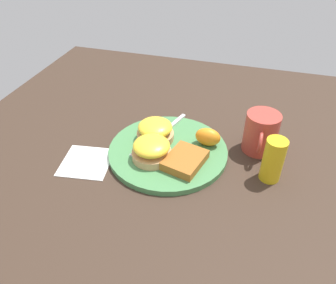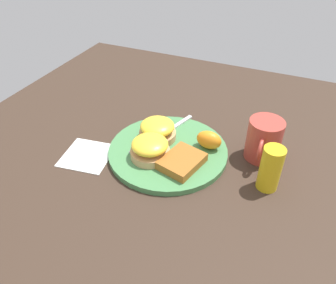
{
  "view_description": "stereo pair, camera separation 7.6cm",
  "coord_description": "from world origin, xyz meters",
  "px_view_note": "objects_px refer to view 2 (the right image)",
  "views": [
    {
      "loc": [
        0.58,
        0.17,
        0.49
      ],
      "look_at": [
        0.0,
        0.0,
        0.03
      ],
      "focal_mm": 35.0,
      "sensor_mm": 36.0,
      "label": 1
    },
    {
      "loc": [
        0.55,
        0.24,
        0.49
      ],
      "look_at": [
        0.0,
        0.0,
        0.03
      ],
      "focal_mm": 35.0,
      "sensor_mm": 36.0,
      "label": 2
    }
  ],
  "objects_px": {
    "sandwich_benedict_right": "(150,148)",
    "fork": "(160,137)",
    "condiment_bottle": "(270,169)",
    "hashbrown_patty": "(182,161)",
    "sandwich_benedict_left": "(157,130)",
    "cup": "(264,140)",
    "orange_wedge": "(209,140)"
  },
  "relations": [
    {
      "from": "sandwich_benedict_right",
      "to": "orange_wedge",
      "type": "xyz_separation_m",
      "value": [
        -0.08,
        0.11,
        -0.0
      ]
    },
    {
      "from": "sandwich_benedict_left",
      "to": "fork",
      "type": "height_order",
      "value": "sandwich_benedict_left"
    },
    {
      "from": "hashbrown_patty",
      "to": "cup",
      "type": "height_order",
      "value": "cup"
    },
    {
      "from": "sandwich_benedict_left",
      "to": "hashbrown_patty",
      "type": "distance_m",
      "value": 0.12
    },
    {
      "from": "hashbrown_patty",
      "to": "condiment_bottle",
      "type": "xyz_separation_m",
      "value": [
        -0.02,
        0.18,
        0.03
      ]
    },
    {
      "from": "sandwich_benedict_left",
      "to": "cup",
      "type": "bearing_deg",
      "value": 100.75
    },
    {
      "from": "sandwich_benedict_left",
      "to": "orange_wedge",
      "type": "relative_size",
      "value": 1.5
    },
    {
      "from": "sandwich_benedict_right",
      "to": "orange_wedge",
      "type": "relative_size",
      "value": 1.5
    },
    {
      "from": "orange_wedge",
      "to": "sandwich_benedict_left",
      "type": "bearing_deg",
      "value": -83.95
    },
    {
      "from": "sandwich_benedict_right",
      "to": "fork",
      "type": "distance_m",
      "value": 0.08
    },
    {
      "from": "orange_wedge",
      "to": "cup",
      "type": "height_order",
      "value": "cup"
    },
    {
      "from": "hashbrown_patty",
      "to": "cup",
      "type": "bearing_deg",
      "value": 127.2
    },
    {
      "from": "hashbrown_patty",
      "to": "fork",
      "type": "relative_size",
      "value": 0.45
    },
    {
      "from": "orange_wedge",
      "to": "fork",
      "type": "xyz_separation_m",
      "value": [
        0.01,
        -0.12,
        -0.02
      ]
    },
    {
      "from": "fork",
      "to": "cup",
      "type": "xyz_separation_m",
      "value": [
        -0.04,
        0.24,
        0.03
      ]
    },
    {
      "from": "cup",
      "to": "condiment_bottle",
      "type": "bearing_deg",
      "value": 17.97
    },
    {
      "from": "sandwich_benedict_left",
      "to": "cup",
      "type": "distance_m",
      "value": 0.25
    },
    {
      "from": "sandwich_benedict_right",
      "to": "fork",
      "type": "xyz_separation_m",
      "value": [
        -0.07,
        -0.01,
        -0.02
      ]
    },
    {
      "from": "orange_wedge",
      "to": "sandwich_benedict_right",
      "type": "bearing_deg",
      "value": -52.91
    },
    {
      "from": "sandwich_benedict_right",
      "to": "hashbrown_patty",
      "type": "relative_size",
      "value": 0.94
    },
    {
      "from": "sandwich_benedict_right",
      "to": "condiment_bottle",
      "type": "bearing_deg",
      "value": 95.04
    },
    {
      "from": "hashbrown_patty",
      "to": "orange_wedge",
      "type": "xyz_separation_m",
      "value": [
        -0.08,
        0.03,
        0.01
      ]
    },
    {
      "from": "hashbrown_patty",
      "to": "cup",
      "type": "distance_m",
      "value": 0.19
    },
    {
      "from": "fork",
      "to": "cup",
      "type": "bearing_deg",
      "value": 100.09
    },
    {
      "from": "condiment_bottle",
      "to": "sandwich_benedict_right",
      "type": "bearing_deg",
      "value": -84.96
    },
    {
      "from": "sandwich_benedict_left",
      "to": "hashbrown_patty",
      "type": "xyz_separation_m",
      "value": [
        0.07,
        0.09,
        -0.01
      ]
    },
    {
      "from": "condiment_bottle",
      "to": "hashbrown_patty",
      "type": "bearing_deg",
      "value": -83.28
    },
    {
      "from": "sandwich_benedict_right",
      "to": "condiment_bottle",
      "type": "distance_m",
      "value": 0.26
    },
    {
      "from": "sandwich_benedict_left",
      "to": "orange_wedge",
      "type": "distance_m",
      "value": 0.13
    },
    {
      "from": "orange_wedge",
      "to": "condiment_bottle",
      "type": "height_order",
      "value": "condiment_bottle"
    },
    {
      "from": "cup",
      "to": "hashbrown_patty",
      "type": "bearing_deg",
      "value": -52.8
    },
    {
      "from": "sandwich_benedict_right",
      "to": "hashbrown_patty",
      "type": "distance_m",
      "value": 0.08
    }
  ]
}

